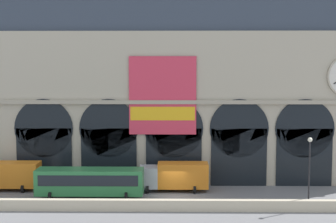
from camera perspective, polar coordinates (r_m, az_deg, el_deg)
name	(u,v)px	position (r m, az deg, el deg)	size (l,w,h in m)	color
ground_plane	(174,197)	(50.15, 0.69, -10.29)	(200.00, 200.00, 0.00)	slate
quay_parapet_wall	(174,205)	(45.25, 0.69, -11.28)	(90.00, 0.70, 1.07)	beige
station_building	(174,89)	(56.43, 0.73, 2.70)	(46.19, 6.37, 22.51)	#B2A891
box_truck_west	(6,175)	(55.48, -18.97, -7.27)	(7.50, 2.91, 3.12)	#2D7A42
bus_midwest	(90,182)	(49.78, -9.41, -8.36)	(11.00, 3.25, 3.10)	#2D7A42
box_truck_center	(175,176)	(52.17, 0.83, -7.77)	(7.50, 2.91, 3.12)	#ADB2B7
street_lamp_quayside	(309,163)	(46.91, 16.73, -6.04)	(0.44, 0.44, 6.90)	black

